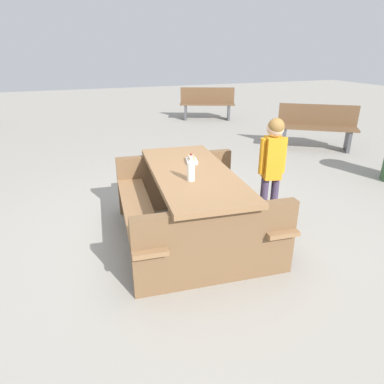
% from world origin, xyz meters
% --- Properties ---
extents(ground_plane, '(30.00, 30.00, 0.00)m').
position_xyz_m(ground_plane, '(0.00, 0.00, 0.00)').
color(ground_plane, gray).
rests_on(ground_plane, ground).
extents(picnic_table, '(1.92, 1.56, 0.75)m').
position_xyz_m(picnic_table, '(0.00, 0.00, 0.44)').
color(picnic_table, olive).
rests_on(picnic_table, ground).
extents(soda_bottle, '(0.07, 0.07, 0.23)m').
position_xyz_m(soda_bottle, '(-0.24, 0.10, 0.86)').
color(soda_bottle, silver).
rests_on(soda_bottle, picnic_table).
extents(hotdog_tray, '(0.20, 0.15, 0.08)m').
position_xyz_m(hotdog_tray, '(0.26, -0.09, 0.78)').
color(hotdog_tray, white).
rests_on(hotdog_tray, picnic_table).
extents(child_in_coat, '(0.21, 0.29, 1.21)m').
position_xyz_m(child_in_coat, '(0.02, -0.94, 0.77)').
color(child_in_coat, '#3F334C').
rests_on(child_in_coat, ground).
extents(park_bench_near, '(1.17, 1.47, 0.85)m').
position_xyz_m(park_bench_near, '(2.44, -3.52, 0.45)').
color(park_bench_near, brown).
rests_on(park_bench_near, ground).
extents(park_bench_mid, '(0.94, 1.54, 0.85)m').
position_xyz_m(park_bench_mid, '(6.00, -2.68, 0.45)').
color(park_bench_mid, brown).
rests_on(park_bench_mid, ground).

